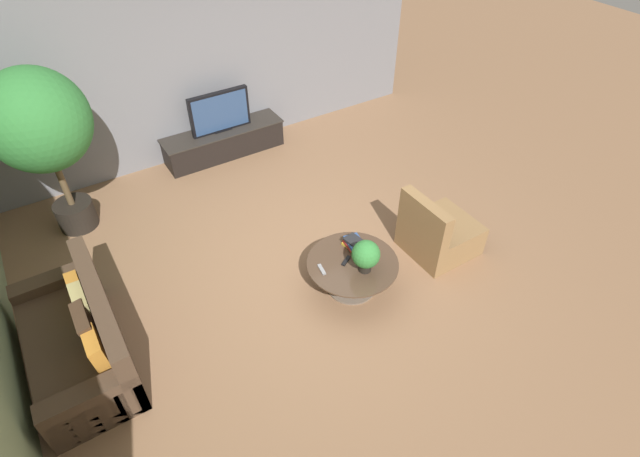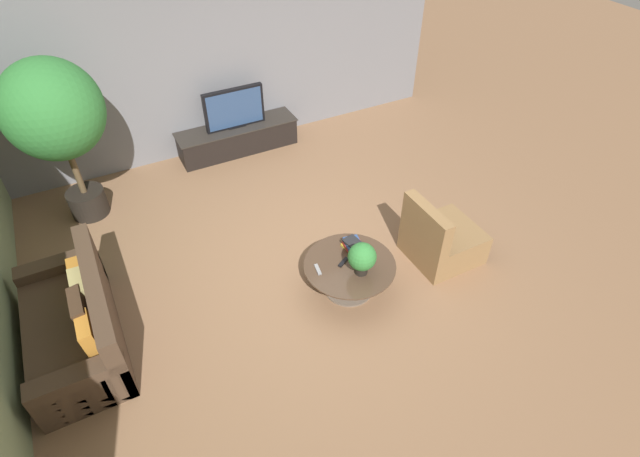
{
  "view_description": "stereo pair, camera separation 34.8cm",
  "coord_description": "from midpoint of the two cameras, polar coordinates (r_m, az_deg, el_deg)",
  "views": [
    {
      "loc": [
        -2.2,
        -3.59,
        4.33
      ],
      "look_at": [
        0.1,
        0.07,
        0.55
      ],
      "focal_mm": 28.0,
      "sensor_mm": 36.0,
      "label": 1
    },
    {
      "loc": [
        -1.9,
        -3.77,
        4.33
      ],
      "look_at": [
        0.1,
        0.07,
        0.55
      ],
      "focal_mm": 28.0,
      "sensor_mm": 36.0,
      "label": 2
    }
  ],
  "objects": [
    {
      "name": "armchair_wicker",
      "position": [
        6.22,
        11.75,
        -0.59
      ],
      "size": [
        0.8,
        0.76,
        0.86
      ],
      "rotation": [
        0.0,
        0.0,
        1.57
      ],
      "color": "olive",
      "rests_on": "ground"
    },
    {
      "name": "television",
      "position": [
        7.84,
        -12.67,
        12.83
      ],
      "size": [
        0.93,
        0.13,
        0.62
      ],
      "color": "black",
      "rests_on": "media_console"
    },
    {
      "name": "back_wall_stone",
      "position": [
        7.77,
        -15.35,
        18.42
      ],
      "size": [
        7.4,
        0.12,
        3.0
      ],
      "primitive_type": "cube",
      "color": "slate",
      "rests_on": "ground"
    },
    {
      "name": "couch_by_wall",
      "position": [
        5.59,
        -27.36,
        -11.42
      ],
      "size": [
        0.84,
        1.76,
        0.84
      ],
      "rotation": [
        0.0,
        0.0,
        -1.57
      ],
      "color": "#4C3828",
      "rests_on": "ground"
    },
    {
      "name": "remote_silver",
      "position": [
        5.46,
        -1.64,
        -4.75
      ],
      "size": [
        0.07,
        0.16,
        0.02
      ],
      "primitive_type": "cube",
      "rotation": [
        0.0,
        0.0,
        -0.17
      ],
      "color": "gray",
      "rests_on": "coffee_table"
    },
    {
      "name": "media_console",
      "position": [
        8.09,
        -12.15,
        9.67
      ],
      "size": [
        1.89,
        0.5,
        0.43
      ],
      "color": "black",
      "rests_on": "ground"
    },
    {
      "name": "coffee_table",
      "position": [
        5.63,
        1.93,
        -4.79
      ],
      "size": [
        1.03,
        1.03,
        0.4
      ],
      "color": "#756656",
      "rests_on": "ground"
    },
    {
      "name": "remote_black",
      "position": [
        5.55,
        1.2,
        -3.75
      ],
      "size": [
        0.16,
        0.11,
        0.02
      ],
      "primitive_type": "cube",
      "rotation": [
        0.0,
        0.0,
        -1.05
      ],
      "color": "black",
      "rests_on": "coffee_table"
    },
    {
      "name": "ground_plane",
      "position": [
        6.04,
        -2.08,
        -4.66
      ],
      "size": [
        24.0,
        24.0,
        0.0
      ],
      "primitive_type": "plane",
      "color": "#8C6647"
    },
    {
      "name": "potted_palm_tall",
      "position": [
        6.68,
        -30.76,
        10.02
      ],
      "size": [
        1.17,
        1.17,
        2.16
      ],
      "color": "black",
      "rests_on": "ground"
    },
    {
      "name": "book_stack",
      "position": [
        5.69,
        2.23,
        -1.76
      ],
      "size": [
        0.23,
        0.29,
        0.12
      ],
      "color": "gold",
      "rests_on": "coffee_table"
    },
    {
      "name": "potted_plant_tabletop",
      "position": [
        5.32,
        3.4,
        -3.1
      ],
      "size": [
        0.31,
        0.31,
        0.39
      ],
      "color": "black",
      "rests_on": "coffee_table"
    }
  ]
}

